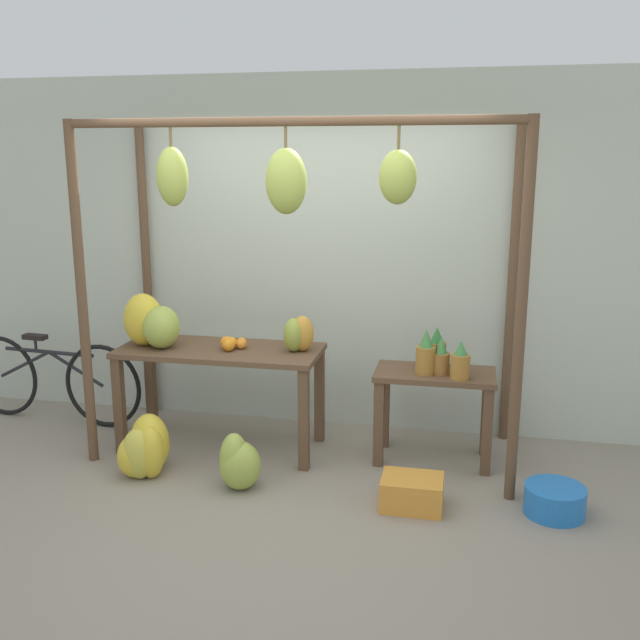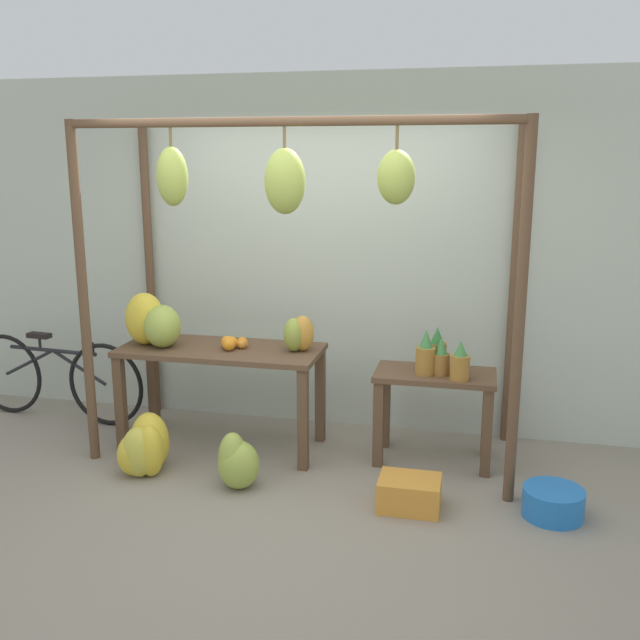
# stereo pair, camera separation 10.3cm
# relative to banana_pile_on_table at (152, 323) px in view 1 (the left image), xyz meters

# --- Properties ---
(ground_plane) EXTENTS (20.00, 20.00, 0.00)m
(ground_plane) POSITION_rel_banana_pile_on_table_xyz_m (1.14, -0.72, -0.96)
(ground_plane) COLOR gray
(shop_wall_back) EXTENTS (8.00, 0.08, 2.80)m
(shop_wall_back) POSITION_rel_banana_pile_on_table_xyz_m (1.14, 0.77, 0.44)
(shop_wall_back) COLOR #B7C1B2
(shop_wall_back) RESTS_ON ground_plane
(stall_awning) EXTENTS (3.03, 1.19, 2.41)m
(stall_awning) POSITION_rel_banana_pile_on_table_xyz_m (1.14, -0.15, 0.76)
(stall_awning) COLOR brown
(stall_awning) RESTS_ON ground_plane
(display_table_main) EXTENTS (1.50, 0.64, 0.78)m
(display_table_main) POSITION_rel_banana_pile_on_table_xyz_m (0.51, 0.06, -0.31)
(display_table_main) COLOR brown
(display_table_main) RESTS_ON ground_plane
(display_table_side) EXTENTS (0.85, 0.46, 0.67)m
(display_table_side) POSITION_rel_banana_pile_on_table_xyz_m (2.09, 0.15, -0.46)
(display_table_side) COLOR brown
(display_table_side) RESTS_ON ground_plane
(banana_pile_on_table) EXTENTS (0.49, 0.38, 0.40)m
(banana_pile_on_table) POSITION_rel_banana_pile_on_table_xyz_m (0.00, 0.00, 0.00)
(banana_pile_on_table) COLOR #9EB247
(banana_pile_on_table) RESTS_ON display_table_main
(orange_pile) EXTENTS (0.19, 0.20, 0.09)m
(orange_pile) POSITION_rel_banana_pile_on_table_xyz_m (0.61, 0.05, -0.14)
(orange_pile) COLOR orange
(orange_pile) RESTS_ON display_table_main
(pineapple_cluster) EXTENTS (0.38, 0.33, 0.32)m
(pineapple_cluster) POSITION_rel_banana_pile_on_table_xyz_m (2.12, 0.11, -0.16)
(pineapple_cluster) COLOR olive
(pineapple_cluster) RESTS_ON display_table_side
(banana_pile_ground_left) EXTENTS (0.41, 0.45, 0.42)m
(banana_pile_ground_left) POSITION_rel_banana_pile_on_table_xyz_m (0.14, -0.52, -0.78)
(banana_pile_ground_left) COLOR gold
(banana_pile_ground_left) RESTS_ON ground_plane
(banana_pile_ground_right) EXTENTS (0.34, 0.31, 0.39)m
(banana_pile_ground_right) POSITION_rel_banana_pile_on_table_xyz_m (0.84, -0.59, -0.79)
(banana_pile_ground_right) COLOR #9EB247
(banana_pile_ground_right) RESTS_ON ground_plane
(fruit_crate_white) EXTENTS (0.39, 0.29, 0.20)m
(fruit_crate_white) POSITION_rel_banana_pile_on_table_xyz_m (2.00, -0.61, -0.86)
(fruit_crate_white) COLOR orange
(fruit_crate_white) RESTS_ON ground_plane
(blue_bucket) EXTENTS (0.37, 0.37, 0.18)m
(blue_bucket) POSITION_rel_banana_pile_on_table_xyz_m (2.88, -0.52, -0.87)
(blue_bucket) COLOR blue
(blue_bucket) RESTS_ON ground_plane
(parked_bicycle) EXTENTS (1.68, 0.17, 0.74)m
(parked_bicycle) POSITION_rel_banana_pile_on_table_xyz_m (-1.07, 0.30, -0.60)
(parked_bicycle) COLOR black
(parked_bicycle) RESTS_ON ground_plane
(papaya_pile) EXTENTS (0.24, 0.20, 0.26)m
(papaya_pile) POSITION_rel_banana_pile_on_table_xyz_m (1.10, 0.09, -0.05)
(papaya_pile) COLOR gold
(papaya_pile) RESTS_ON display_table_main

